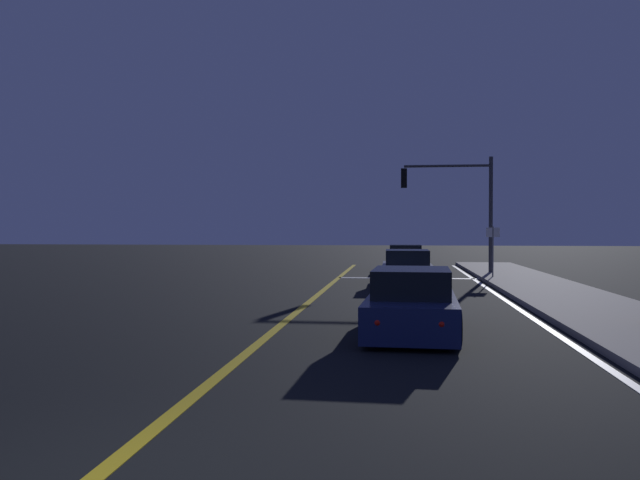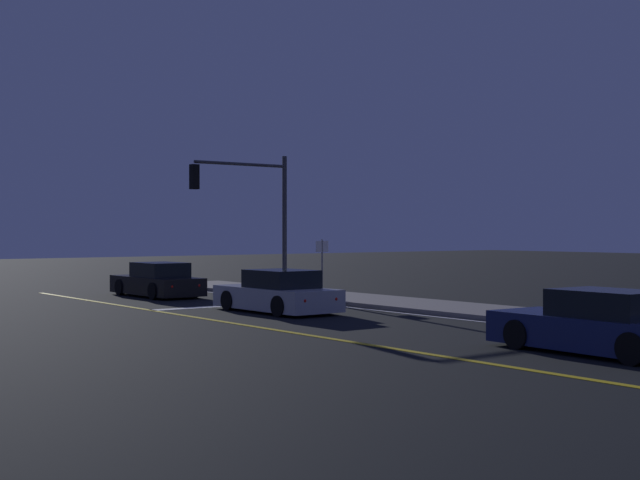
% 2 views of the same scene
% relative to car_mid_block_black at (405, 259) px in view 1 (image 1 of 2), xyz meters
% --- Properties ---
extents(sidewalk_right, '(3.20, 44.46, 0.15)m').
position_rel_car_mid_block_black_xyz_m(sidewalk_right, '(4.68, -16.27, -0.51)').
color(sidewalk_right, gray).
rests_on(sidewalk_right, ground).
extents(lane_line_center, '(0.20, 41.99, 0.01)m').
position_rel_car_mid_block_black_xyz_m(lane_line_center, '(-2.95, -16.27, -0.58)').
color(lane_line_center, gold).
rests_on(lane_line_center, ground).
extents(lane_line_edge_right, '(0.16, 41.99, 0.01)m').
position_rel_car_mid_block_black_xyz_m(lane_line_edge_right, '(2.83, -16.27, -0.58)').
color(lane_line_edge_right, white).
rests_on(lane_line_edge_right, ground).
extents(stop_bar, '(6.03, 0.50, 0.01)m').
position_rel_car_mid_block_black_xyz_m(stop_bar, '(0.07, -5.42, -0.58)').
color(stop_bar, white).
rests_on(stop_bar, ground).
extents(car_mid_block_black, '(1.96, 4.71, 1.34)m').
position_rel_car_mid_block_black_xyz_m(car_mid_block_black, '(0.00, 0.00, 0.00)').
color(car_mid_block_black, black).
rests_on(car_mid_block_black, ground).
extents(car_distant_tail_silver, '(2.03, 4.65, 1.34)m').
position_rel_car_mid_block_black_xyz_m(car_distant_tail_silver, '(-0.02, -8.32, 0.00)').
color(car_distant_tail_silver, '#B2B5BA').
rests_on(car_distant_tail_silver, ground).
extents(car_following_oncoming_navy, '(2.00, 4.71, 1.34)m').
position_rel_car_mid_block_black_xyz_m(car_following_oncoming_navy, '(-0.09, -20.19, -0.00)').
color(car_following_oncoming_navy, navy).
rests_on(car_following_oncoming_navy, ground).
extents(traffic_signal_near_right, '(4.21, 0.28, 5.48)m').
position_rel_car_mid_block_black_xyz_m(traffic_signal_near_right, '(2.33, -3.12, 3.10)').
color(traffic_signal_near_right, '#38383D').
rests_on(traffic_signal_near_right, ground).
extents(street_sign_corner, '(0.56, 0.06, 2.26)m').
position_rel_car_mid_block_black_xyz_m(street_sign_corner, '(3.58, -5.92, 0.94)').
color(street_sign_corner, slate).
rests_on(street_sign_corner, ground).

